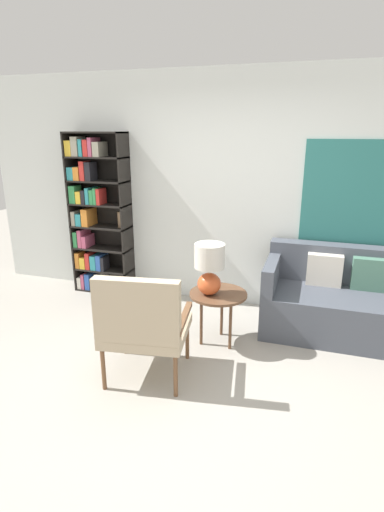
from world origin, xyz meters
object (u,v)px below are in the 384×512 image
(couch, at_px, (344,302))
(bookshelf, at_px, (94,215))
(armchair, at_px, (142,322))
(table_lamp, at_px, (209,266))
(side_table, at_px, (218,298))

(couch, bearing_deg, bookshelf, 175.11)
(armchair, height_order, couch, armchair)
(armchair, relative_size, couch, 0.60)
(armchair, xyz_separation_m, couch, (1.63, 1.45, -0.22))
(couch, distance_m, table_lamp, 1.52)
(bookshelf, relative_size, table_lamp, 4.04)
(armchair, relative_size, side_table, 1.75)
(bookshelf, distance_m, side_table, 2.11)
(bookshelf, distance_m, couch, 3.13)
(couch, bearing_deg, table_lamp, -151.93)
(bookshelf, xyz_separation_m, couch, (3.04, -0.26, -0.68))
(side_table, relative_size, table_lamp, 1.12)
(armchair, bearing_deg, table_lamp, 65.36)
(armchair, bearing_deg, side_table, 62.42)
(armchair, xyz_separation_m, side_table, (0.43, 0.82, -0.07))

